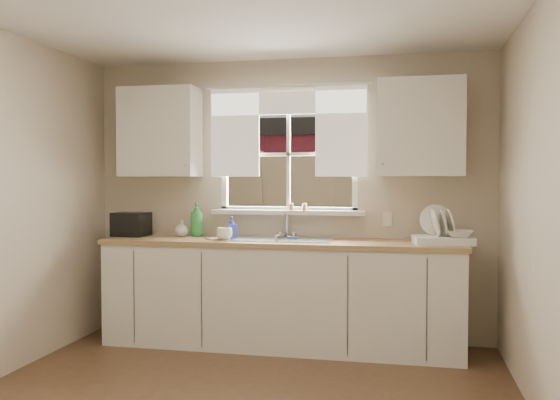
% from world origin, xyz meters
% --- Properties ---
extents(room_walls, '(3.62, 4.02, 2.50)m').
position_xyz_m(room_walls, '(0.00, -0.07, 1.24)').
color(room_walls, beige).
rests_on(room_walls, ground).
extents(window, '(1.38, 0.16, 1.06)m').
position_xyz_m(window, '(0.00, 2.00, 1.49)').
color(window, white).
rests_on(window, room_walls).
extents(curtains, '(1.50, 0.03, 0.81)m').
position_xyz_m(curtains, '(0.00, 1.95, 1.93)').
color(curtains, white).
rests_on(curtains, room_walls).
extents(base_cabinets, '(3.00, 0.62, 0.87)m').
position_xyz_m(base_cabinets, '(0.00, 1.68, 0.43)').
color(base_cabinets, white).
rests_on(base_cabinets, ground).
extents(countertop, '(3.04, 0.65, 0.04)m').
position_xyz_m(countertop, '(0.00, 1.68, 0.89)').
color(countertop, tan).
rests_on(countertop, base_cabinets).
extents(upper_cabinet_left, '(0.70, 0.33, 0.80)m').
position_xyz_m(upper_cabinet_left, '(-1.15, 1.82, 1.85)').
color(upper_cabinet_left, white).
rests_on(upper_cabinet_left, room_walls).
extents(upper_cabinet_right, '(0.70, 0.33, 0.80)m').
position_xyz_m(upper_cabinet_right, '(1.15, 1.82, 1.85)').
color(upper_cabinet_right, white).
rests_on(upper_cabinet_right, room_walls).
extents(wall_outlet, '(0.08, 0.01, 0.12)m').
position_xyz_m(wall_outlet, '(0.88, 1.99, 1.08)').
color(wall_outlet, beige).
rests_on(wall_outlet, room_walls).
extents(sill_jars, '(0.16, 0.04, 0.06)m').
position_xyz_m(sill_jars, '(0.10, 1.94, 1.18)').
color(sill_jars, brown).
rests_on(sill_jars, window).
extents(backyard, '(20.00, 10.00, 6.13)m').
position_xyz_m(backyard, '(0.58, 8.42, 3.46)').
color(backyard, '#335421').
rests_on(backyard, ground).
extents(sink, '(0.88, 0.52, 0.40)m').
position_xyz_m(sink, '(0.00, 1.71, 0.84)').
color(sink, '#B7B7BC').
rests_on(sink, countertop).
extents(dish_rack, '(0.49, 0.39, 0.31)m').
position_xyz_m(dish_rack, '(1.32, 1.66, 0.98)').
color(dish_rack, white).
rests_on(dish_rack, countertop).
extents(bowl, '(0.23, 0.23, 0.05)m').
position_xyz_m(bowl, '(1.45, 1.61, 1.00)').
color(bowl, white).
rests_on(bowl, dish_rack).
extents(soap_bottle_a, '(0.14, 0.14, 0.31)m').
position_xyz_m(soap_bottle_a, '(-0.81, 1.85, 1.06)').
color(soap_bottle_a, green).
rests_on(soap_bottle_a, countertop).
extents(soap_bottle_b, '(0.11, 0.11, 0.18)m').
position_xyz_m(soap_bottle_b, '(-0.46, 1.77, 1.00)').
color(soap_bottle_b, blue).
rests_on(soap_bottle_b, countertop).
extents(soap_bottle_c, '(0.15, 0.15, 0.15)m').
position_xyz_m(soap_bottle_c, '(-0.94, 1.79, 0.99)').
color(soap_bottle_c, beige).
rests_on(soap_bottle_c, countertop).
extents(saucer, '(0.17, 0.17, 0.01)m').
position_xyz_m(saucer, '(-0.56, 1.62, 0.92)').
color(saucer, beige).
rests_on(saucer, countertop).
extents(cup, '(0.16, 0.16, 0.11)m').
position_xyz_m(cup, '(-0.46, 1.56, 0.96)').
color(cup, white).
rests_on(cup, countertop).
extents(black_appliance, '(0.31, 0.27, 0.21)m').
position_xyz_m(black_appliance, '(-1.40, 1.74, 1.02)').
color(black_appliance, black).
rests_on(black_appliance, countertop).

